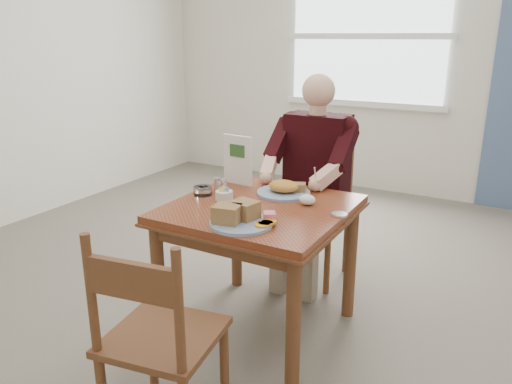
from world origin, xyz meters
The scene contains 16 objects.
floor centered at (0.00, 0.00, 0.00)m, with size 6.00×6.00×0.00m, color #696255.
wall_back centered at (0.00, 3.00, 1.40)m, with size 5.50×5.50×0.00m, color silver.
lemon_wedge centered at (-0.01, -0.32, 0.77)m, with size 0.06×0.04×0.03m, color gold.
napkin centered at (0.22, 0.13, 0.78)m, with size 0.09×0.07×0.06m, color white.
metal_dish centered at (0.42, 0.06, 0.76)m, with size 0.08×0.08×0.01m, color silver.
window centered at (-0.40, 2.97, 1.60)m, with size 1.72×0.04×1.42m.
table centered at (0.00, 0.00, 0.64)m, with size 0.92×0.92×0.75m.
chair_far centered at (0.00, 0.80, 0.48)m, with size 0.42×0.42×0.95m.
chair_near centered at (0.05, -0.92, 0.48)m, with size 0.48×0.48×0.95m.
diner centered at (0.00, 0.71, 0.81)m, with size 0.53×0.56×1.39m.
near_plate centered at (0.05, -0.29, 0.79)m, with size 0.33×0.31×0.10m.
far_plate centered at (0.03, 0.23, 0.78)m, with size 0.39×0.39×0.08m.
caddy centered at (-0.21, -0.02, 0.78)m, with size 0.12×0.12×0.07m.
shakers centered at (-0.30, 0.08, 0.79)m, with size 0.09×0.06×0.09m.
creamer centered at (-0.37, 0.00, 0.78)m, with size 0.13×0.13×0.05m.
menu centered at (-0.31, 0.28, 0.90)m, with size 0.20×0.03×0.30m.
Camera 1 is at (1.21, -2.19, 1.61)m, focal length 35.00 mm.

